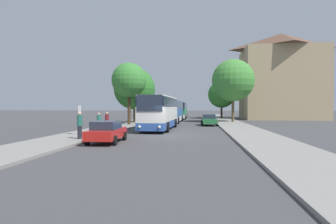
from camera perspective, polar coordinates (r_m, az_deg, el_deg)
ground_plane at (r=21.99m, az=0.10°, el=-5.14°), size 300.00×300.00×0.00m
sidewalk_left at (r=23.80m, az=-16.95°, el=-4.53°), size 4.00×120.00×0.15m
sidewalk_right at (r=22.32m, az=18.33°, el=-4.91°), size 4.00×120.00×0.15m
building_right_background at (r=55.51m, az=23.40°, el=7.11°), size 14.36×10.03×16.55m
bus_front at (r=27.69m, az=-1.79°, el=-0.01°), size 3.07×10.36×3.47m
bus_middle at (r=40.14m, az=0.95°, el=0.18°), size 2.87×10.77×3.24m
bus_rear at (r=52.90m, az=2.54°, el=0.41°), size 2.85×11.09×3.25m
parked_car_left_curb at (r=18.04m, az=-13.17°, el=-4.13°), size 2.08×4.12×1.46m
parked_car_right_near at (r=33.99m, az=8.88°, el=-1.67°), size 2.04×4.02×1.44m
bus_stop_sign at (r=22.23m, az=-18.68°, el=-0.88°), size 0.08×0.45×2.40m
pedestrian_waiting_near at (r=23.63m, az=-14.81°, el=-2.23°), size 0.36×0.36×1.75m
pedestrian_waiting_far at (r=19.41m, az=-18.68°, el=-2.74°), size 0.36×0.36×1.89m
pedestrian_walking_back at (r=24.41m, az=-13.14°, el=-2.06°), size 0.36×0.36×1.79m
tree_left_near at (r=34.36m, az=-8.48°, el=6.84°), size 4.46×4.46×7.93m
tree_left_far at (r=38.31m, az=-7.28°, el=5.00°), size 5.97×5.97×7.84m
tree_right_near at (r=41.35m, az=13.97°, el=6.68°), size 6.41×6.41×9.49m
tree_right_mid at (r=53.93m, az=11.59°, el=3.78°), size 5.44×5.44×7.50m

